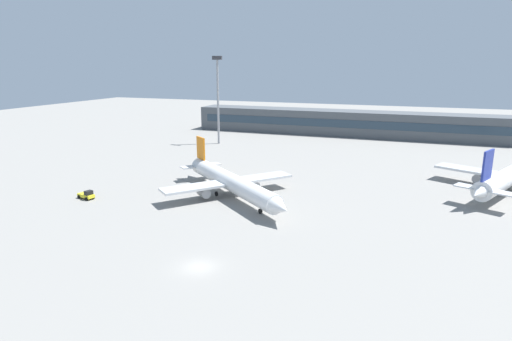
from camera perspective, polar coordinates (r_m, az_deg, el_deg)
name	(u,v)px	position (r m, az deg, el deg)	size (l,w,h in m)	color
ground_plane	(287,187)	(92.36, 4.12, -2.18)	(400.00, 400.00, 0.00)	gray
terminal_building	(344,123)	(162.75, 11.66, 6.20)	(112.36, 12.13, 9.00)	#4C5156
airplane_near	(232,182)	(84.51, -3.26, -1.59)	(32.18, 28.18, 9.78)	silver
baggage_tug_yellow	(87,195)	(90.10, -21.54, -3.03)	(3.85, 2.48, 1.75)	yellow
floodlight_tower_west	(218,94)	(141.29, -5.08, 10.04)	(3.20, 0.80, 28.13)	gray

